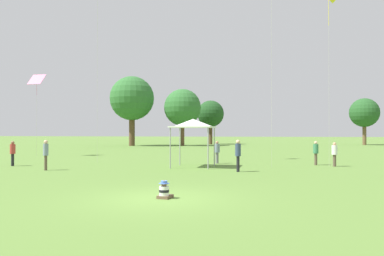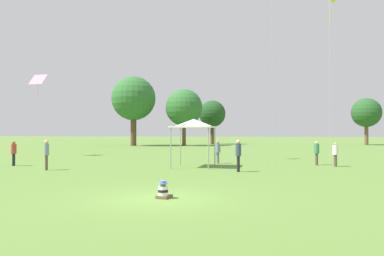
{
  "view_description": "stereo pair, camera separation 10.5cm",
  "coord_description": "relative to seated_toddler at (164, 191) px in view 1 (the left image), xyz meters",
  "views": [
    {
      "loc": [
        3.24,
        -11.9,
        2.2
      ],
      "look_at": [
        0.05,
        5.78,
        2.37
      ],
      "focal_mm": 35.0,
      "sensor_mm": 36.0,
      "label": 1
    },
    {
      "loc": [
        3.35,
        -11.89,
        2.2
      ],
      "look_at": [
        0.05,
        5.78,
        2.37
      ],
      "focal_mm": 35.0,
      "sensor_mm": 36.0,
      "label": 2
    }
  ],
  "objects": [
    {
      "name": "person_standing_2",
      "position": [
        -8.86,
        7.45,
        0.8
      ],
      "size": [
        0.38,
        0.38,
        1.72
      ],
      "rotation": [
        0.0,
        0.0,
        1.16
      ],
      "color": "brown",
      "rests_on": "ground"
    },
    {
      "name": "seated_toddler",
      "position": [
        0.0,
        0.0,
        0.0
      ],
      "size": [
        0.49,
        0.57,
        0.6
      ],
      "rotation": [
        0.0,
        0.0,
        -0.2
      ],
      "color": "brown",
      "rests_on": "ground"
    },
    {
      "name": "person_standing_6",
      "position": [
        7.74,
        12.81,
        0.65
      ],
      "size": [
        0.49,
        0.49,
        1.52
      ],
      "rotation": [
        0.0,
        0.0,
        0.63
      ],
      "color": "brown",
      "rests_on": "ground"
    },
    {
      "name": "distant_tree_2",
      "position": [
        -8.69,
        44.93,
        5.67
      ],
      "size": [
        5.75,
        5.75,
        8.83
      ],
      "color": "brown",
      "rests_on": "ground"
    },
    {
      "name": "person_standing_5",
      "position": [
        -12.44,
        9.5,
        0.7
      ],
      "size": [
        0.39,
        0.39,
        1.59
      ],
      "rotation": [
        0.0,
        0.0,
        1.37
      ],
      "color": "black",
      "rests_on": "ground"
    },
    {
      "name": "ground_plane",
      "position": [
        -0.16,
        -0.05,
        -0.25
      ],
      "size": [
        300.0,
        300.0,
        0.0
      ],
      "primitive_type": "plane",
      "color": "#567A33"
    },
    {
      "name": "distant_tree_3",
      "position": [
        20.02,
        53.36,
        5.02
      ],
      "size": [
        4.73,
        4.73,
        7.68
      ],
      "color": "brown",
      "rests_on": "ground"
    },
    {
      "name": "canopy_tent",
      "position": [
        -0.96,
        10.83,
        2.44
      ],
      "size": [
        2.64,
        2.64,
        2.98
      ],
      "rotation": [
        0.0,
        0.0,
        -0.04
      ],
      "color": "white",
      "rests_on": "ground"
    },
    {
      "name": "kite_3",
      "position": [
        -16.58,
        18.5,
        6.55
      ],
      "size": [
        1.36,
        0.97,
        7.37
      ],
      "rotation": [
        0.0,
        0.0,
        5.46
      ],
      "color": "pink",
      "rests_on": "ground"
    },
    {
      "name": "person_standing_3",
      "position": [
        1.93,
        8.59,
        0.82
      ],
      "size": [
        0.34,
        0.34,
        1.75
      ],
      "rotation": [
        0.0,
        0.0,
        0.12
      ],
      "color": "black",
      "rests_on": "ground"
    },
    {
      "name": "distant_tree_1",
      "position": [
        -16.36,
        43.3,
        7.05
      ],
      "size": [
        6.83,
        6.83,
        10.77
      ],
      "color": "brown",
      "rests_on": "ground"
    },
    {
      "name": "distant_tree_0",
      "position": [
        -5.25,
        52.34,
        4.99
      ],
      "size": [
        4.62,
        4.62,
        7.6
      ],
      "color": "brown",
      "rests_on": "ground"
    },
    {
      "name": "person_standing_1",
      "position": [
        6.72,
        13.63,
        0.68
      ],
      "size": [
        0.39,
        0.39,
        1.57
      ],
      "rotation": [
        0.0,
        0.0,
        0.18
      ],
      "color": "brown",
      "rests_on": "ground"
    },
    {
      "name": "person_standing_0",
      "position": [
        0.2,
        13.74,
        0.66
      ],
      "size": [
        0.52,
        0.52,
        1.55
      ],
      "rotation": [
        0.0,
        0.0,
        5.26
      ],
      "color": "slate",
      "rests_on": "ground"
    }
  ]
}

